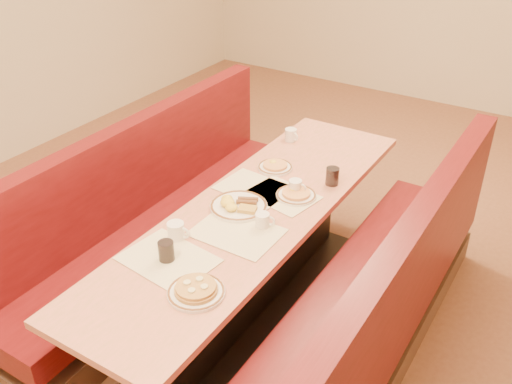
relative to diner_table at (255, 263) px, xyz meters
The scene contains 18 objects.
ground 0.37m from the diner_table, ahead, with size 8.00×8.00×0.00m, color #9E6647.
diner_table is the anchor object (origin of this frame).
booth_left 0.73m from the diner_table, behind, with size 0.55×2.50×1.05m.
booth_right 0.73m from the diner_table, ahead, with size 0.55×2.50×1.05m.
placemat_near_left 0.72m from the diner_table, 100.07° to the right, with size 0.43×0.32×0.00m, color beige.
placemat_near_right 0.45m from the diner_table, 79.82° to the right, with size 0.43×0.32×0.00m, color beige.
placemat_far_left 0.44m from the diner_table, 123.57° to the left, with size 0.40×0.30×0.00m, color beige.
placemat_far_right 0.43m from the diner_table, 72.80° to the left, with size 0.38×0.28×0.00m, color beige.
pancake_plate 0.85m from the diner_table, 78.12° to the right, with size 0.26×0.26×0.06m.
eggs_plate 0.41m from the diner_table, 148.66° to the right, with size 0.31×0.31×0.06m.
extra_plate_mid 0.47m from the diner_table, 59.96° to the left, with size 0.23×0.23×0.05m.
extra_plate_far 0.61m from the diner_table, 107.02° to the left, with size 0.21×0.21×0.04m.
coffee_mug_a 0.46m from the diner_table, 44.92° to the right, with size 0.10×0.07×0.08m.
coffee_mug_b 0.64m from the diner_table, 112.05° to the right, with size 0.12×0.09×0.09m.
coffee_mug_c 0.51m from the diner_table, 67.86° to the left, with size 0.11×0.08×0.08m.
coffee_mug_d 0.98m from the diner_table, 106.28° to the left, with size 0.11×0.08×0.08m.
soda_tumbler_near 0.75m from the diner_table, 100.35° to the right, with size 0.08×0.08×0.10m.
soda_tumbler_mid 0.68m from the diner_table, 62.77° to the left, with size 0.08×0.08×0.11m.
Camera 1 is at (1.40, -2.23, 2.42)m, focal length 40.00 mm.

